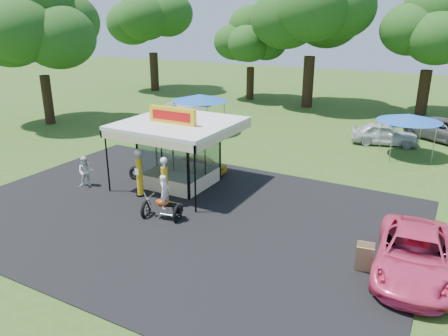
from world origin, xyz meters
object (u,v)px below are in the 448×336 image
Objects in this scene: bg_car_a at (185,113)px; bg_car_c at (385,134)px; gas_station_kiosk at (180,152)px; motorcycle at (164,202)px; gas_pump_left at (139,174)px; a_frame_sign at (364,258)px; gas_pump_right at (165,183)px; pink_sedan at (414,254)px; bg_car_d at (445,130)px; kiosk_car at (203,164)px; tent_west at (200,98)px; spectator_west at (86,172)px; tent_east at (409,118)px.

bg_car_c is at bearing -55.80° from bg_car_a.
gas_station_kiosk is 4.21m from motorcycle.
gas_pump_left is 11.13m from a_frame_sign.
gas_pump_right is 1.35m from motorcycle.
pink_sedan is at bearing -98.17° from bg_car_a.
bg_car_d is at bearing -47.96° from bg_car_a.
gas_pump_right is 0.55× the size of bg_car_c.
bg_car_d reaches higher than bg_car_c.
gas_pump_right is 4.99m from kiosk_car.
gas_pump_right reaches higher than bg_car_c.
tent_west reaches higher than gas_pump_right.
gas_pump_left is at bearing 171.18° from pink_sedan.
a_frame_sign is 19.80m from bg_car_d.
pink_sedan is (1.47, 0.72, 0.21)m from a_frame_sign.
pink_sedan is 16.51m from bg_car_c.
bg_car_d is at bearing 85.58° from pink_sedan.
gas_station_kiosk reaches higher than a_frame_sign.
tent_west is at bearing 57.02° from spectator_west.
kiosk_car is 9.13m from tent_west.
bg_car_c is at bearing 14.71° from tent_west.
kiosk_car is 0.53× the size of pink_sedan.
bg_car_a is 19.46m from bg_car_d.
gas_station_kiosk is at bearing 69.46° from gas_pump_left.
kiosk_car is 0.73× the size of tent_east.
motorcycle is 0.38× the size of bg_car_d.
tent_west is (-5.77, 12.31, 1.47)m from gas_pump_right.
gas_pump_right is 0.48× the size of bg_car_a.
gas_pump_left reaches higher than bg_car_c.
gas_station_kiosk is at bearing 174.76° from bg_car_d.
tent_west is (-6.50, 13.41, 1.80)m from motorcycle.
bg_car_a is (-8.50, 14.39, -0.32)m from gas_pump_right.
motorcycle is 21.99m from bg_car_d.
gas_pump_right is 0.63× the size of tent_east.
pink_sedan is (11.64, -3.08, -1.04)m from gas_station_kiosk.
pink_sedan is at bearing 179.51° from bg_car_c.
gas_pump_left reaches higher than bg_car_a.
pink_sedan is at bearing -3.87° from gas_pump_left.
motorcycle is at bearing -164.08° from kiosk_car.
gas_station_kiosk is at bearing 110.13° from gas_pump_right.
kiosk_car is at bearing 79.32° from gas_pump_left.
pink_sedan is (10.67, -0.43, -0.41)m from gas_pump_right.
a_frame_sign is 0.66× the size of spectator_west.
motorcycle is at bearing -47.72° from spectator_west.
bg_car_c is at bearing 88.53° from a_frame_sign.
bg_car_d is (19.00, 4.21, -0.07)m from bg_car_a.
motorcycle is at bearing -30.72° from gas_pump_left.
spectator_west reaches higher than kiosk_car.
a_frame_sign is at bearing -87.47° from tent_east.
a_frame_sign is (8.47, -0.06, -0.29)m from motorcycle.
spectator_west is at bearing -135.11° from tent_east.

